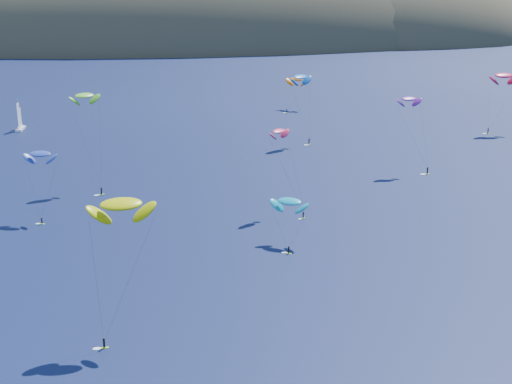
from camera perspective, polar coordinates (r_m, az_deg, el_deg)
The scene contains 11 objects.
island at distance 640.72m, azimuth -4.18°, elevation 11.30°, with size 730.00×300.00×210.00m.
sailboat at distance 280.20m, azimuth -18.33°, elevation 4.93°, with size 9.46×8.18×11.72m.
kitesurfer_2 at distance 114.85m, azimuth -10.74°, elevation -0.97°, with size 10.54×9.25×24.67m.
kitesurfer_3 at distance 198.38m, azimuth -13.56°, elevation 7.49°, with size 9.04×14.50×27.16m.
kitesurfer_4 at distance 244.05m, azimuth 3.59°, elevation 9.17°, with size 10.37×9.76×25.18m.
kitesurfer_5 at distance 154.79m, azimuth 2.69°, elevation -0.76°, with size 9.12×11.62×11.46m.
kitesurfer_6 at distance 214.20m, azimuth 12.15°, elevation 7.28°, with size 9.22×9.45×23.28m.
kitesurfer_8 at distance 276.46m, azimuth 19.24°, elevation 8.80°, with size 12.78×7.12×23.60m.
kitesurfer_9 at distance 173.05m, azimuth 1.85°, elevation 4.87°, with size 8.60×11.56×21.64m.
kitesurfer_10 at distance 176.60m, azimuth -16.89°, elevation 2.93°, with size 8.56×9.30×17.68m.
kitesurfer_11 at distance 306.90m, azimuth 3.30°, elevation 9.02°, with size 12.34×15.55×15.38m.
Camera 1 is at (-18.62, -72.07, 57.45)m, focal length 50.00 mm.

